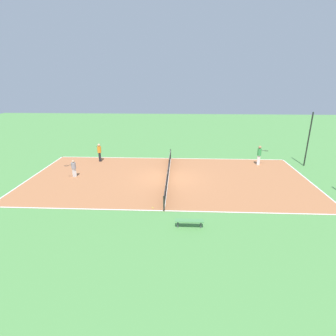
# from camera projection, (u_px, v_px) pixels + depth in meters

# --- Properties ---
(ground_plane) EXTENTS (80.00, 80.00, 0.00)m
(ground_plane) POSITION_uv_depth(u_px,v_px,m) (168.00, 178.00, 21.50)
(ground_plane) COLOR #518E47
(court_surface) EXTENTS (11.23, 22.71, 0.02)m
(court_surface) POSITION_uv_depth(u_px,v_px,m) (168.00, 178.00, 21.50)
(court_surface) COLOR #AD6B42
(court_surface) RESTS_ON ground_plane
(tennis_net) EXTENTS (11.03, 0.10, 0.96)m
(tennis_net) POSITION_uv_depth(u_px,v_px,m) (168.00, 173.00, 21.34)
(tennis_net) COLOR black
(tennis_net) RESTS_ON court_surface
(bench) EXTENTS (0.36, 1.57, 0.45)m
(bench) POSITION_uv_depth(u_px,v_px,m) (189.00, 221.00, 14.35)
(bench) COLOR #4C8C4C
(bench) RESTS_ON ground_plane
(player_center_orange) EXTENTS (0.99, 0.69, 1.78)m
(player_center_orange) POSITION_uv_depth(u_px,v_px,m) (99.00, 151.00, 25.46)
(player_center_orange) COLOR black
(player_center_orange) RESTS_ON court_surface
(player_baseline_gray) EXTENTS (0.91, 0.87, 1.44)m
(player_baseline_gray) POSITION_uv_depth(u_px,v_px,m) (74.00, 167.00, 21.55)
(player_baseline_gray) COLOR white
(player_baseline_gray) RESTS_ON court_surface
(player_far_green) EXTENTS (0.52, 0.98, 1.85)m
(player_far_green) POSITION_uv_depth(u_px,v_px,m) (259.00, 154.00, 24.41)
(player_far_green) COLOR white
(player_far_green) RESTS_ON court_surface
(tennis_ball_near_net) EXTENTS (0.07, 0.07, 0.07)m
(tennis_ball_near_net) POSITION_uv_depth(u_px,v_px,m) (153.00, 208.00, 16.54)
(tennis_ball_near_net) COLOR #CCE033
(tennis_ball_near_net) RESTS_ON court_surface
(tennis_ball_right_alley) EXTENTS (0.07, 0.07, 0.07)m
(tennis_ball_right_alley) POSITION_uv_depth(u_px,v_px,m) (280.00, 160.00, 25.96)
(tennis_ball_right_alley) COLOR #CCE033
(tennis_ball_right_alley) RESTS_ON court_surface
(fence_post_back_left) EXTENTS (0.12, 0.12, 4.98)m
(fence_post_back_left) POSITION_uv_depth(u_px,v_px,m) (308.00, 140.00, 23.76)
(fence_post_back_left) COLOR black
(fence_post_back_left) RESTS_ON ground_plane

